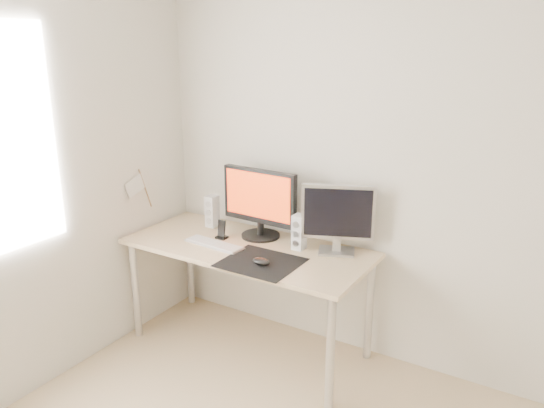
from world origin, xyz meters
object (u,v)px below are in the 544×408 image
at_px(mouse, 261,261).
at_px(phone_dock, 222,233).
at_px(second_monitor, 338,216).
at_px(keyboard, 214,244).
at_px(speaker_left, 212,211).
at_px(speaker_right, 299,232).
at_px(desk, 247,257).
at_px(main_monitor, 260,201).

height_order(mouse, phone_dock, phone_dock).
xyz_separation_m(second_monitor, keyboard, (-0.73, -0.30, -0.23)).
relative_size(second_monitor, speaker_left, 1.93).
distance_m(mouse, second_monitor, 0.55).
xyz_separation_m(second_monitor, speaker_left, (-0.96, -0.01, -0.13)).
bearing_deg(speaker_right, desk, -157.63).
bearing_deg(desk, phone_dock, 174.04).
distance_m(speaker_left, phone_dock, 0.27).
relative_size(speaker_right, keyboard, 0.53).
height_order(second_monitor, speaker_right, second_monitor).
xyz_separation_m(mouse, main_monitor, (-0.26, 0.39, 0.23)).
bearing_deg(mouse, speaker_right, 78.77).
relative_size(main_monitor, speaker_left, 2.44).
xyz_separation_m(desk, second_monitor, (0.54, 0.20, 0.32)).
relative_size(keyboard, phone_dock, 3.38).
bearing_deg(second_monitor, speaker_left, -179.21).
bearing_deg(second_monitor, keyboard, -157.81).
distance_m(second_monitor, keyboard, 0.82).
relative_size(speaker_left, phone_dock, 1.78).
height_order(main_monitor, speaker_right, main_monitor).
relative_size(mouse, second_monitor, 0.26).
distance_m(second_monitor, phone_dock, 0.80).
bearing_deg(main_monitor, keyboard, -121.75).
relative_size(desk, speaker_left, 7.09).
bearing_deg(desk, mouse, -41.56).
xyz_separation_m(speaker_left, speaker_right, (0.73, -0.06, 0.00)).
bearing_deg(desk, speaker_right, 22.37).
relative_size(speaker_left, speaker_right, 1.00).
height_order(main_monitor, speaker_left, main_monitor).
bearing_deg(second_monitor, desk, -159.95).
bearing_deg(keyboard, mouse, -14.67).
xyz_separation_m(mouse, speaker_right, (0.07, 0.34, 0.09)).
relative_size(main_monitor, second_monitor, 1.27).
xyz_separation_m(mouse, speaker_left, (-0.66, 0.40, 0.09)).
xyz_separation_m(main_monitor, second_monitor, (0.56, 0.02, -0.01)).
bearing_deg(mouse, second_monitor, 54.05).
xyz_separation_m(second_monitor, phone_dock, (-0.76, -0.17, -0.20)).
bearing_deg(phone_dock, second_monitor, 12.86).
relative_size(desk, phone_dock, 12.65).
xyz_separation_m(mouse, phone_dock, (-0.46, 0.24, 0.01)).
height_order(speaker_left, keyboard, speaker_left).
height_order(desk, keyboard, keyboard).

